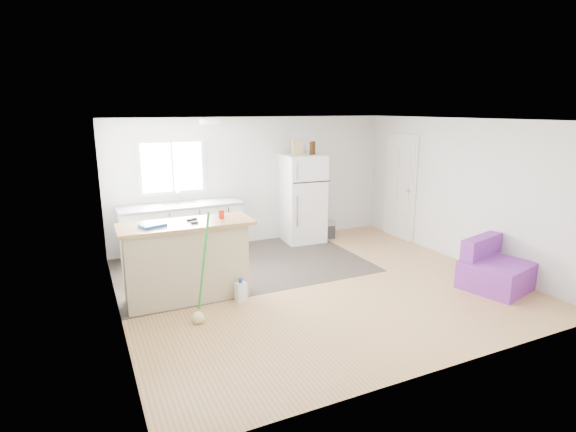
# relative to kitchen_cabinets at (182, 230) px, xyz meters

# --- Properties ---
(room) EXTENTS (5.51, 5.01, 2.41)m
(room) POSITION_rel_kitchen_cabinets_xyz_m (1.51, -2.17, 0.72)
(room) COLOR #A07843
(room) RESTS_ON ground
(vinyl_zone) EXTENTS (4.05, 2.50, 0.00)m
(vinyl_zone) POSITION_rel_kitchen_cabinets_xyz_m (0.78, -0.92, -0.48)
(vinyl_zone) COLOR #352B28
(vinyl_zone) RESTS_ON floor
(window) EXTENTS (1.18, 0.06, 0.98)m
(window) POSITION_rel_kitchen_cabinets_xyz_m (-0.04, 0.31, 1.07)
(window) COLOR white
(window) RESTS_ON back_wall
(interior_door) EXTENTS (0.11, 0.92, 2.10)m
(interior_door) POSITION_rel_kitchen_cabinets_xyz_m (4.23, -0.62, 0.54)
(interior_door) COLOR white
(interior_door) RESTS_ON right_wall
(ceiling_fixture) EXTENTS (0.30, 0.30, 0.07)m
(ceiling_fixture) POSITION_rel_kitchen_cabinets_xyz_m (0.31, -0.97, 1.88)
(ceiling_fixture) COLOR white
(ceiling_fixture) RESTS_ON ceiling
(kitchen_cabinets) EXTENTS (2.11, 0.70, 1.22)m
(kitchen_cabinets) POSITION_rel_kitchen_cabinets_xyz_m (0.00, 0.00, 0.00)
(kitchen_cabinets) COLOR white
(kitchen_cabinets) RESTS_ON floor
(peninsula) EXTENTS (1.76, 0.70, 1.08)m
(peninsula) POSITION_rel_kitchen_cabinets_xyz_m (-0.34, -1.86, 0.07)
(peninsula) COLOR tan
(peninsula) RESTS_ON floor
(refrigerator) EXTENTS (0.79, 0.75, 1.70)m
(refrigerator) POSITION_rel_kitchen_cabinets_xyz_m (2.36, -0.04, 0.37)
(refrigerator) COLOR white
(refrigerator) RESTS_ON floor
(cooler) EXTENTS (0.48, 0.38, 0.33)m
(cooler) POSITION_rel_kitchen_cabinets_xyz_m (2.83, -0.05, -0.31)
(cooler) COLOR #2A2A2C
(cooler) RESTS_ON floor
(purple_seat) EXTENTS (1.03, 1.01, 0.71)m
(purple_seat) POSITION_rel_kitchen_cabinets_xyz_m (3.78, -3.37, -0.22)
(purple_seat) COLOR purple
(purple_seat) RESTS_ON floor
(cleaner_jug) EXTENTS (0.17, 0.14, 0.32)m
(cleaner_jug) POSITION_rel_kitchen_cabinets_xyz_m (0.29, -2.26, -0.34)
(cleaner_jug) COLOR silver
(cleaner_jug) RESTS_ON floor
(mop) EXTENTS (0.27, 0.38, 1.39)m
(mop) POSITION_rel_kitchen_cabinets_xyz_m (-0.36, -2.60, -0.25)
(mop) COLOR green
(mop) RESTS_ON floor
(red_cup) EXTENTS (0.10, 0.10, 0.12)m
(red_cup) POSITION_rel_kitchen_cabinets_xyz_m (0.18, -1.83, 0.66)
(red_cup) COLOR red
(red_cup) RESTS_ON peninsula
(blue_tray) EXTENTS (0.36, 0.31, 0.04)m
(blue_tray) POSITION_rel_kitchen_cabinets_xyz_m (-0.75, -1.89, 0.62)
(blue_tray) COLOR blue
(blue_tray) RESTS_ON peninsula
(tool_a) EXTENTS (0.15, 0.10, 0.03)m
(tool_a) POSITION_rel_kitchen_cabinets_xyz_m (-0.22, -1.77, 0.62)
(tool_a) COLOR black
(tool_a) RESTS_ON peninsula
(tool_b) EXTENTS (0.10, 0.05, 0.03)m
(tool_b) POSITION_rel_kitchen_cabinets_xyz_m (-0.23, -1.96, 0.61)
(tool_b) COLOR black
(tool_b) RESTS_ON peninsula
(cardboard_box) EXTENTS (0.22, 0.15, 0.30)m
(cardboard_box) POSITION_rel_kitchen_cabinets_xyz_m (2.22, -0.08, 1.37)
(cardboard_box) COLOR tan
(cardboard_box) RESTS_ON refrigerator
(bottle_left) EXTENTS (0.08, 0.08, 0.25)m
(bottle_left) POSITION_rel_kitchen_cabinets_xyz_m (2.48, -0.14, 1.34)
(bottle_left) COLOR #351E09
(bottle_left) RESTS_ON refrigerator
(bottle_right) EXTENTS (0.08, 0.08, 0.25)m
(bottle_right) POSITION_rel_kitchen_cabinets_xyz_m (2.57, -0.06, 1.34)
(bottle_right) COLOR #351E09
(bottle_right) RESTS_ON refrigerator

